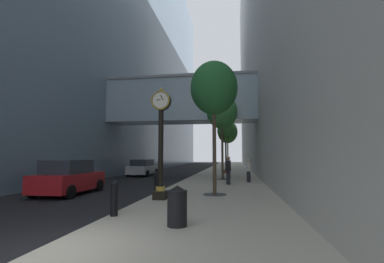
{
  "coord_description": "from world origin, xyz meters",
  "views": [
    {
      "loc": [
        3.88,
        -4.94,
        1.97
      ],
      "look_at": [
        0.87,
        14.46,
        3.7
      ],
      "focal_mm": 25.73,
      "sensor_mm": 36.0,
      "label": 1
    }
  ],
  "objects_px": {
    "trash_bin": "(177,205)",
    "car_red_near": "(69,178)",
    "bollard_third": "(157,182)",
    "pedestrian_by_clock": "(248,170)",
    "street_tree_mid_near": "(222,112)",
    "street_tree_far": "(228,132)",
    "bollard_nearest": "(114,197)",
    "pedestrian_walking": "(228,169)",
    "street_clock": "(161,137)",
    "car_silver_mid": "(143,168)",
    "street_tree_mid_far": "(226,131)",
    "street_tree_near": "(214,89)"
  },
  "relations": [
    {
      "from": "car_silver_mid",
      "to": "street_tree_far",
      "type": "bearing_deg",
      "value": 58.08
    },
    {
      "from": "street_tree_mid_far",
      "to": "pedestrian_by_clock",
      "type": "height_order",
      "value": "street_tree_mid_far"
    },
    {
      "from": "street_tree_mid_far",
      "to": "pedestrian_walking",
      "type": "xyz_separation_m",
      "value": [
        0.52,
        -12.48,
        -3.56
      ]
    },
    {
      "from": "street_tree_mid_far",
      "to": "car_silver_mid",
      "type": "relative_size",
      "value": 1.33
    },
    {
      "from": "street_tree_far",
      "to": "pedestrian_walking",
      "type": "distance_m",
      "value": 21.54
    },
    {
      "from": "street_tree_mid_far",
      "to": "street_clock",
      "type": "bearing_deg",
      "value": -96.54
    },
    {
      "from": "pedestrian_walking",
      "to": "car_red_near",
      "type": "relative_size",
      "value": 0.42
    },
    {
      "from": "street_tree_near",
      "to": "pedestrian_walking",
      "type": "bearing_deg",
      "value": 83.73
    },
    {
      "from": "car_red_near",
      "to": "street_tree_near",
      "type": "bearing_deg",
      "value": 0.48
    },
    {
      "from": "bollard_third",
      "to": "pedestrian_by_clock",
      "type": "distance_m",
      "value": 8.23
    },
    {
      "from": "bollard_nearest",
      "to": "car_silver_mid",
      "type": "distance_m",
      "value": 18.83
    },
    {
      "from": "street_tree_mid_near",
      "to": "car_silver_mid",
      "type": "distance_m",
      "value": 10.26
    },
    {
      "from": "trash_bin",
      "to": "car_silver_mid",
      "type": "height_order",
      "value": "car_silver_mid"
    },
    {
      "from": "street_tree_near",
      "to": "pedestrian_by_clock",
      "type": "distance_m",
      "value": 7.94
    },
    {
      "from": "street_tree_far",
      "to": "trash_bin",
      "type": "xyz_separation_m",
      "value": [
        -0.55,
        -31.83,
        -4.63
      ]
    },
    {
      "from": "street_clock",
      "to": "street_tree_far",
      "type": "relative_size",
      "value": 0.7
    },
    {
      "from": "street_tree_mid_far",
      "to": "street_tree_far",
      "type": "relative_size",
      "value": 0.83
    },
    {
      "from": "pedestrian_walking",
      "to": "pedestrian_by_clock",
      "type": "distance_m",
      "value": 2.15
    },
    {
      "from": "street_tree_mid_near",
      "to": "car_silver_mid",
      "type": "xyz_separation_m",
      "value": [
        -8.01,
        4.4,
        -4.66
      ]
    },
    {
      "from": "street_clock",
      "to": "car_red_near",
      "type": "relative_size",
      "value": 1.14
    },
    {
      "from": "pedestrian_walking",
      "to": "pedestrian_by_clock",
      "type": "relative_size",
      "value": 1.12
    },
    {
      "from": "car_silver_mid",
      "to": "car_red_near",
      "type": "bearing_deg",
      "value": -87.58
    },
    {
      "from": "street_clock",
      "to": "bollard_nearest",
      "type": "relative_size",
      "value": 4.4
    },
    {
      "from": "trash_bin",
      "to": "car_red_near",
      "type": "relative_size",
      "value": 0.25
    },
    {
      "from": "street_clock",
      "to": "bollard_nearest",
      "type": "distance_m",
      "value": 3.96
    },
    {
      "from": "bollard_third",
      "to": "street_tree_near",
      "type": "bearing_deg",
      "value": 8.17
    },
    {
      "from": "street_tree_mid_near",
      "to": "street_tree_far",
      "type": "bearing_deg",
      "value": 90.0
    },
    {
      "from": "street_clock",
      "to": "street_tree_near",
      "type": "distance_m",
      "value": 3.69
    },
    {
      "from": "street_tree_mid_far",
      "to": "car_silver_mid",
      "type": "bearing_deg",
      "value": -152.16
    },
    {
      "from": "bollard_nearest",
      "to": "pedestrian_by_clock",
      "type": "height_order",
      "value": "pedestrian_by_clock"
    },
    {
      "from": "street_clock",
      "to": "bollard_nearest",
      "type": "bearing_deg",
      "value": -99.09
    },
    {
      "from": "bollard_nearest",
      "to": "trash_bin",
      "type": "height_order",
      "value": "bollard_nearest"
    },
    {
      "from": "street_tree_far",
      "to": "pedestrian_walking",
      "type": "height_order",
      "value": "street_tree_far"
    },
    {
      "from": "pedestrian_by_clock",
      "to": "car_red_near",
      "type": "distance_m",
      "value": 11.39
    },
    {
      "from": "bollard_third",
      "to": "street_tree_far",
      "type": "relative_size",
      "value": 0.16
    },
    {
      "from": "pedestrian_by_clock",
      "to": "trash_bin",
      "type": "bearing_deg",
      "value": -101.14
    },
    {
      "from": "car_silver_mid",
      "to": "street_tree_near",
      "type": "bearing_deg",
      "value": -58.41
    },
    {
      "from": "street_tree_near",
      "to": "car_silver_mid",
      "type": "height_order",
      "value": "street_tree_near"
    },
    {
      "from": "bollard_third",
      "to": "car_silver_mid",
      "type": "relative_size",
      "value": 0.26
    },
    {
      "from": "street_tree_near",
      "to": "bollard_third",
      "type": "bearing_deg",
      "value": -171.83
    },
    {
      "from": "street_tree_mid_near",
      "to": "street_tree_mid_far",
      "type": "relative_size",
      "value": 1.19
    },
    {
      "from": "bollard_nearest",
      "to": "pedestrian_walking",
      "type": "bearing_deg",
      "value": 71.77
    },
    {
      "from": "pedestrian_by_clock",
      "to": "bollard_nearest",
      "type": "bearing_deg",
      "value": -111.81
    },
    {
      "from": "street_clock",
      "to": "bollard_third",
      "type": "relative_size",
      "value": 4.4
    },
    {
      "from": "street_clock",
      "to": "street_tree_far",
      "type": "distance_m",
      "value": 27.79
    },
    {
      "from": "street_tree_mid_near",
      "to": "trash_bin",
      "type": "relative_size",
      "value": 6.41
    },
    {
      "from": "street_clock",
      "to": "car_red_near",
      "type": "bearing_deg",
      "value": 162.78
    },
    {
      "from": "bollard_nearest",
      "to": "street_tree_far",
      "type": "distance_m",
      "value": 31.39
    },
    {
      "from": "pedestrian_by_clock",
      "to": "street_tree_mid_far",
      "type": "bearing_deg",
      "value": 99.89
    },
    {
      "from": "street_clock",
      "to": "street_tree_near",
      "type": "height_order",
      "value": "street_tree_near"
    }
  ]
}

